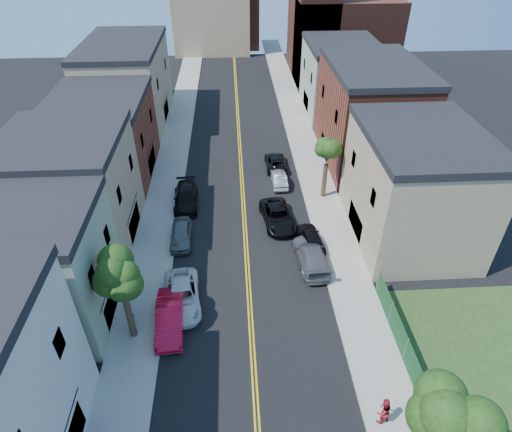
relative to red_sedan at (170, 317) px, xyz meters
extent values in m
cube|color=gray|center=(-2.40, 25.30, -0.77)|extent=(3.20, 100.00, 0.15)
cube|color=gray|center=(13.40, 25.30, -0.77)|extent=(3.20, 100.00, 0.15)
cube|color=gray|center=(-0.65, 25.30, -0.77)|extent=(0.30, 100.00, 0.15)
cube|color=gray|center=(11.65, 25.30, -0.77)|extent=(0.30, 100.00, 0.15)
cube|color=gray|center=(-8.50, 1.30, 3.40)|extent=(9.00, 8.00, 8.50)
cube|color=#998466|center=(-8.50, 10.30, 3.65)|extent=(9.00, 10.00, 9.00)
cube|color=brown|center=(-8.50, 21.30, 3.15)|extent=(9.00, 12.00, 8.00)
cube|color=#998466|center=(-8.50, 35.30, 3.90)|extent=(9.00, 16.00, 9.50)
cube|color=#998466|center=(19.50, 9.30, 3.65)|extent=(9.00, 12.00, 9.00)
cube|color=brown|center=(19.50, 23.30, 4.15)|extent=(9.00, 14.00, 10.00)
cube|color=gray|center=(19.50, 37.30, 3.40)|extent=(9.00, 12.00, 8.50)
cube|color=#4C2319|center=(23.00, 53.30, 5.15)|extent=(16.00, 14.00, 12.00)
cube|color=#4C2319|center=(18.00, 49.30, 10.15)|extent=(6.00, 6.00, 22.00)
cube|color=#998466|center=(1.50, 67.30, 5.15)|extent=(14.00, 8.00, 12.00)
cube|color=brown|center=(5.50, 71.30, 4.15)|extent=(10.00, 8.00, 10.00)
cube|color=#143F1E|center=(15.00, -5.20, 0.25)|extent=(0.04, 15.00, 1.90)
cube|color=#233F19|center=(21.00, -5.20, -0.84)|extent=(12.00, 15.00, 0.02)
cylinder|color=#34241A|center=(-2.40, -0.70, 1.28)|extent=(0.44, 0.44, 3.96)
sphere|color=#18320D|center=(-2.40, -0.70, 5.60)|extent=(5.20, 5.20, 5.20)
sphere|color=#18320D|center=(-1.88, -1.09, 6.64)|extent=(3.90, 3.90, 3.90)
sphere|color=#18320D|center=(-2.92, -0.18, 5.08)|extent=(3.64, 3.64, 3.64)
sphere|color=#18320D|center=(13.40, -10.70, 6.31)|extent=(5.80, 5.80, 5.80)
sphere|color=#18320D|center=(13.98, -11.14, 7.47)|extent=(4.35, 4.35, 4.35)
sphere|color=#18320D|center=(12.82, -10.12, 5.73)|extent=(4.06, 4.06, 4.06)
cylinder|color=#34241A|center=(13.40, 15.30, 1.06)|extent=(0.44, 0.44, 3.52)
sphere|color=#18320D|center=(13.40, 15.30, 4.80)|extent=(4.40, 4.40, 4.40)
sphere|color=#18320D|center=(13.84, 14.97, 5.68)|extent=(3.30, 3.30, 3.30)
sphere|color=#18320D|center=(12.96, 15.74, 4.36)|extent=(3.08, 3.08, 3.08)
imported|color=red|center=(0.00, 0.00, 0.00)|extent=(2.08, 5.25, 1.70)
imported|color=silver|center=(0.65, 2.01, -0.09)|extent=(3.15, 5.75, 1.53)
imported|color=#575A5F|center=(0.00, 9.19, -0.10)|extent=(1.89, 4.45, 1.50)
imported|color=black|center=(0.00, 14.81, -0.06)|extent=(2.46, 5.53, 1.58)
imported|color=#56585E|center=(10.64, 5.76, -0.03)|extent=(2.64, 5.80, 1.65)
imported|color=black|center=(11.00, 8.07, -0.12)|extent=(2.20, 4.46, 1.46)
imported|color=#ADB0B5|center=(9.30, 17.98, -0.18)|extent=(1.53, 4.10, 1.34)
imported|color=black|center=(9.30, 21.49, -0.20)|extent=(2.22, 4.68, 1.29)
imported|color=black|center=(8.50, 11.29, -0.08)|extent=(3.27, 5.82, 1.54)
imported|color=#292931|center=(-2.53, -0.09, 0.18)|extent=(0.50, 0.69, 1.77)
imported|color=#AB1A25|center=(12.41, -7.56, 0.26)|extent=(1.11, 0.97, 1.92)
camera|label=1|loc=(4.69, -19.85, 22.83)|focal=30.20mm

